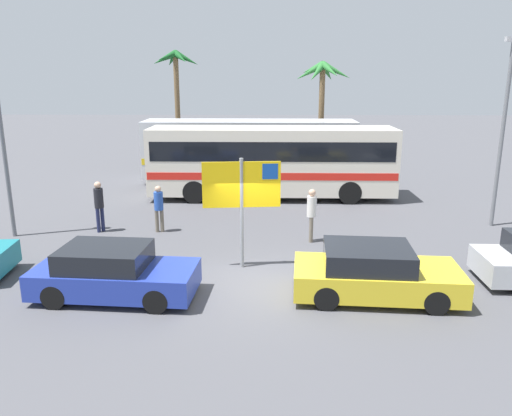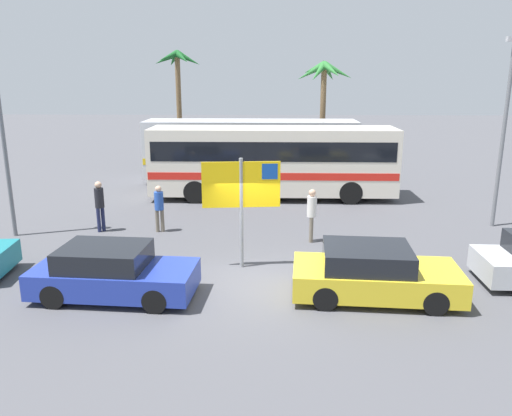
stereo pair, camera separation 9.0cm
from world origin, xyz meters
name	(u,v)px [view 1 (the left image)]	position (x,y,z in m)	size (l,w,h in m)	color
ground	(259,284)	(0.00, 0.00, 0.00)	(120.00, 120.00, 0.00)	#4C4C51
bus_front_coach	(272,159)	(0.41, 9.91, 1.78)	(10.90, 2.53, 3.17)	silver
bus_rear_coach	(250,147)	(-0.72, 13.59, 1.78)	(10.90, 2.53, 3.17)	silver
ferry_sign	(243,189)	(-0.48, 1.25, 2.33)	(2.20, 0.28, 3.20)	gray
car_blue	(113,273)	(-3.65, -0.87, 0.63)	(4.12, 2.01, 1.32)	#23389E
car_yellow	(374,273)	(2.87, -0.73, 0.64)	(4.22, 2.15, 1.32)	yellow
pedestrian_near_sign	(159,205)	(-3.63, 4.59, 0.99)	(0.32, 0.32, 1.68)	#706656
pedestrian_crossing_lot	(99,202)	(-5.73, 4.56, 1.08)	(0.32, 0.32, 1.82)	#1E2347
pedestrian_by_bus	(312,211)	(1.68, 3.62, 1.07)	(0.32, 0.32, 1.80)	#706656
lamp_post_left_side	(503,126)	(8.55, 5.63, 3.67)	(0.56, 0.20, 6.68)	slate
lamp_post_right_side	(1,127)	(-8.59, 4.00, 3.78)	(0.56, 0.20, 6.90)	slate
palm_tree_seaside	(322,83)	(3.28, 16.88, 5.01)	(3.27, 3.13, 6.22)	brown
palm_tree_inland	(176,73)	(-5.48, 19.67, 5.59)	(3.00, 2.93, 6.94)	brown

